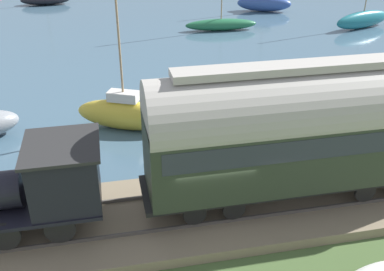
# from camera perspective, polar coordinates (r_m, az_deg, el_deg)

# --- Properties ---
(ground_plane) EXTENTS (200.00, 200.00, 0.00)m
(ground_plane) POSITION_cam_1_polar(r_m,az_deg,el_deg) (15.88, 1.88, -10.36)
(ground_plane) COLOR #476033
(rail_embankment) EXTENTS (4.55, 56.00, 0.48)m
(rail_embankment) POSITION_cam_1_polar(r_m,az_deg,el_deg) (15.86, 1.79, -9.58)
(rail_embankment) COLOR #84755B
(rail_embankment) RESTS_ON ground
(steam_locomotive) EXTENTS (2.47, 6.40, 3.42)m
(steam_locomotive) POSITION_cam_1_polar(r_m,az_deg,el_deg) (14.71, -20.66, -5.89)
(steam_locomotive) COLOR black
(steam_locomotive) RESTS_ON rail_embankment
(passenger_coach) EXTENTS (2.58, 10.47, 4.89)m
(passenger_coach) POSITION_cam_1_polar(r_m,az_deg,el_deg) (15.20, 13.24, 1.02)
(passenger_coach) COLOR black
(passenger_coach) RESTS_ON rail_embankment
(sailboat_blue) EXTENTS (3.20, 5.39, 7.00)m
(sailboat_blue) POSITION_cam_1_polar(r_m,az_deg,el_deg) (45.87, 9.14, 16.30)
(sailboat_blue) COLOR #335199
(sailboat_blue) RESTS_ON harbor_water
(sailboat_green) EXTENTS (1.51, 6.06, 8.14)m
(sailboat_green) POSITION_cam_1_polar(r_m,az_deg,el_deg) (38.53, 3.71, 13.94)
(sailboat_green) COLOR #236B42
(sailboat_green) RESTS_ON harbor_water
(sailboat_teal) EXTENTS (2.89, 6.04, 7.97)m
(sailboat_teal) POSITION_cam_1_polar(r_m,az_deg,el_deg) (41.69, 20.87, 13.63)
(sailboat_teal) COLOR #1E707A
(sailboat_teal) RESTS_ON harbor_water
(sailboat_yellow) EXTENTS (2.99, 4.77, 9.52)m
(sailboat_yellow) POSITION_cam_1_polar(r_m,az_deg,el_deg) (21.49, -8.56, 2.85)
(sailboat_yellow) COLOR gold
(sailboat_yellow) RESTS_ON harbor_water
(sailboat_black) EXTENTS (1.81, 4.98, 5.59)m
(sailboat_black) POSITION_cam_1_polar(r_m,az_deg,el_deg) (50.78, -18.13, 16.07)
(sailboat_black) COLOR black
(sailboat_black) RESTS_ON harbor_water
(rowboat_far_out) EXTENTS (1.24, 2.29, 0.34)m
(rowboat_far_out) POSITION_cam_1_polar(r_m,az_deg,el_deg) (22.99, 22.24, 0.89)
(rowboat_far_out) COLOR beige
(rowboat_far_out) RESTS_ON harbor_water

